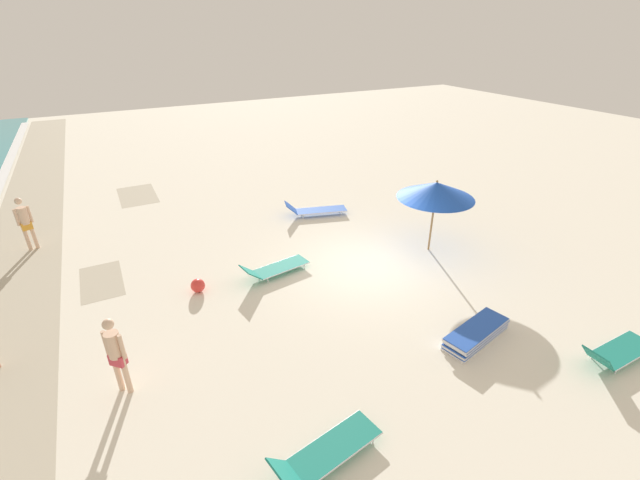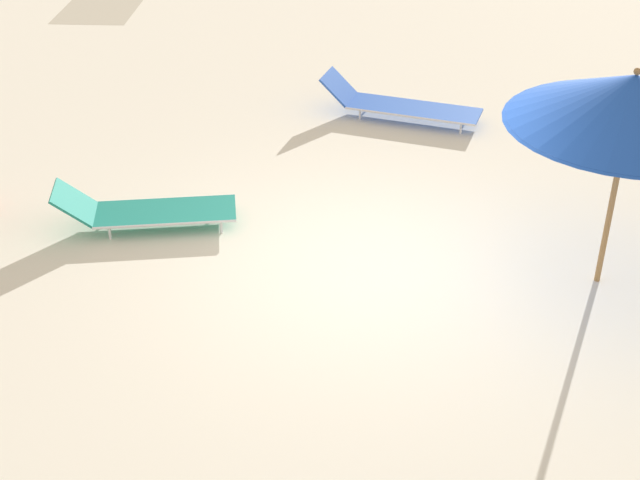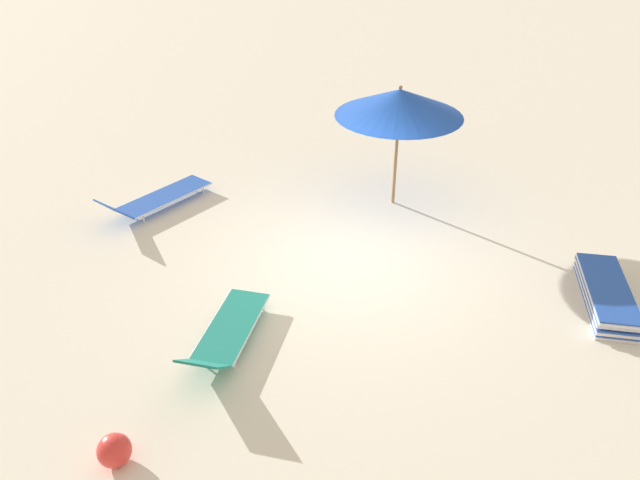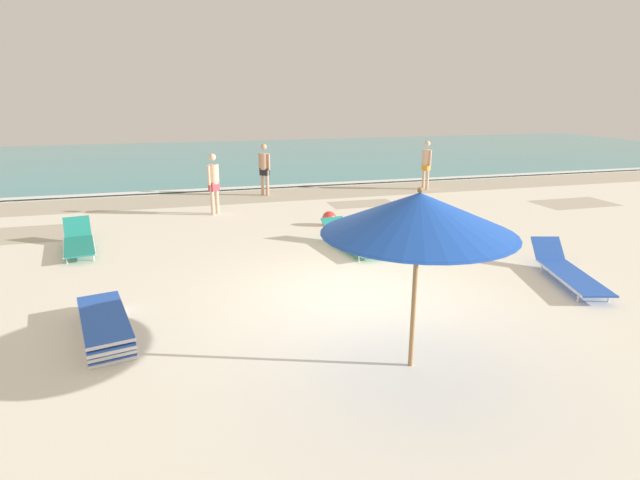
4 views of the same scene
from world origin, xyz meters
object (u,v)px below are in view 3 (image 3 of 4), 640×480
Objects in this scene: sun_lounger_near_water_left at (156,198)px; sun_lounger_near_water_right at (226,333)px; beach_umbrella at (400,103)px; beach_ball at (114,450)px; lounger_stack at (606,294)px.

sun_lounger_near_water_right is (-3.27, 2.99, 0.00)m from sun_lounger_near_water_left.
sun_lounger_near_water_right is at bearing 79.96° from beach_umbrella.
beach_ball is (1.03, 7.17, -1.83)m from beach_umbrella.
beach_umbrella is 4.94m from sun_lounger_near_water_left.
sun_lounger_near_water_left is at bearing -58.93° from beach_ball.
sun_lounger_near_water_left reaches higher than lounger_stack.
beach_umbrella is 0.98× the size of sun_lounger_near_water_left.
beach_umbrella is at bearing -138.28° from sun_lounger_near_water_left.
sun_lounger_near_water_left is at bearing 25.59° from beach_umbrella.
lounger_stack is at bearing -163.48° from sun_lounger_near_water_left.
beach_umbrella reaches higher than sun_lounger_near_water_left.
beach_umbrella is at bearing -38.90° from lounger_stack.
lounger_stack is 7.20m from beach_ball.
sun_lounger_near_water_right is at bearing 19.70° from lounger_stack.
beach_ball reaches higher than lounger_stack.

